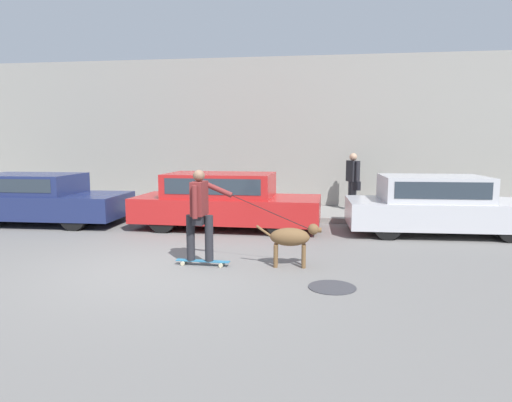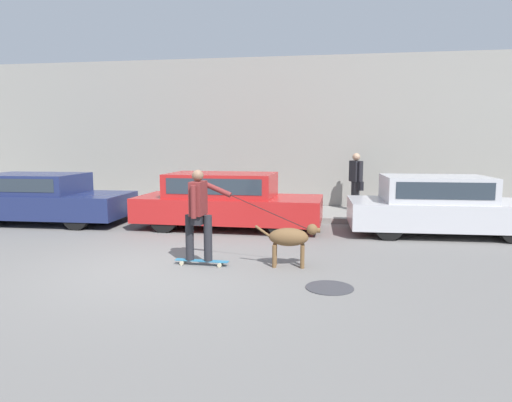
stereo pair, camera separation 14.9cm
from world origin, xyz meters
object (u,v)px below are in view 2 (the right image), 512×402
(parked_car_2, at_px, (439,206))
(parked_car_0, at_px, (40,199))
(pedestrian_with_bag, at_px, (356,179))
(dog, at_px, (291,238))
(skateboarder, at_px, (199,212))
(parked_car_1, at_px, (227,201))

(parked_car_2, bearing_deg, parked_car_0, 178.17)
(parked_car_2, height_order, pedestrian_with_bag, pedestrian_with_bag)
(parked_car_2, distance_m, pedestrian_with_bag, 3.16)
(parked_car_0, xyz_separation_m, parked_car_2, (9.82, -0.00, 0.02))
(parked_car_2, height_order, dog, parked_car_2)
(pedestrian_with_bag, bearing_deg, parked_car_0, -3.98)
(parked_car_2, xyz_separation_m, pedestrian_with_bag, (-1.70, 2.63, 0.39))
(parked_car_2, height_order, skateboarder, skateboarder)
(parked_car_0, distance_m, skateboarder, 6.22)
(parked_car_1, height_order, parked_car_2, parked_car_1)
(dog, bearing_deg, parked_car_2, 43.43)
(parked_car_1, relative_size, dog, 4.09)
(pedestrian_with_bag, bearing_deg, parked_car_2, 100.87)
(skateboarder, relative_size, pedestrian_with_bag, 1.42)
(parked_car_2, distance_m, skateboarder, 5.71)
(parked_car_1, distance_m, skateboarder, 3.39)
(parked_car_2, bearing_deg, dog, -135.52)
(parked_car_0, bearing_deg, skateboarder, -33.95)
(parked_car_2, bearing_deg, skateboarder, -145.67)
(parked_car_0, bearing_deg, parked_car_1, -1.15)
(parked_car_2, relative_size, pedestrian_with_bag, 2.53)
(dog, relative_size, skateboarder, 0.47)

